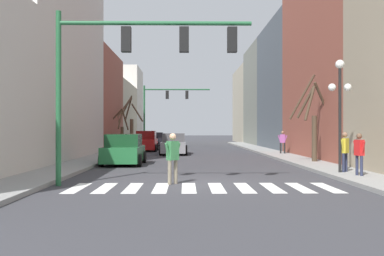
# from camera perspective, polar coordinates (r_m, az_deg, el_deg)

# --- Properties ---
(ground_plane) EXTENTS (240.00, 240.00, 0.00)m
(ground_plane) POSITION_cam_1_polar(r_m,az_deg,el_deg) (15.60, 1.24, -7.13)
(ground_plane) COLOR #38383D
(sidewalk_left) EXTENTS (2.01, 90.00, 0.15)m
(sidewalk_left) POSITION_cam_1_polar(r_m,az_deg,el_deg) (16.52, -20.41, -6.47)
(sidewalk_left) COLOR gray
(sidewalk_left) RESTS_ON ground_plane
(sidewalk_right) EXTENTS (2.01, 90.00, 0.15)m
(sidewalk_right) POSITION_cam_1_polar(r_m,az_deg,el_deg) (16.92, 22.34, -6.32)
(sidewalk_right) COLOR gray
(sidewalk_right) RESTS_ON ground_plane
(building_row_left) EXTENTS (6.00, 58.80, 13.35)m
(building_row_left) POSITION_cam_1_polar(r_m,az_deg,el_deg) (39.51, -14.78, 4.59)
(building_row_left) COLOR beige
(building_row_left) RESTS_ON ground_plane
(building_row_right) EXTENTS (6.00, 63.33, 13.15)m
(building_row_right) POSITION_cam_1_polar(r_m,az_deg,el_deg) (43.09, 13.52, 4.96)
(building_row_right) COLOR tan
(building_row_right) RESTS_ON ground_plane
(crosswalk_stripes) EXTENTS (8.55, 2.60, 0.01)m
(crosswalk_stripes) POSITION_cam_1_polar(r_m,az_deg,el_deg) (14.61, 1.37, -7.60)
(crosswalk_stripes) COLOR white
(crosswalk_stripes) RESTS_ON ground_plane
(traffic_signal_near) EXTENTS (6.55, 0.28, 5.85)m
(traffic_signal_near) POSITION_cam_1_polar(r_m,az_deg,el_deg) (15.34, -7.61, 9.01)
(traffic_signal_near) COLOR #236038
(traffic_signal_near) RESTS_ON ground_plane
(traffic_signal_far) EXTENTS (6.82, 0.28, 6.36)m
(traffic_signal_far) POSITION_cam_1_polar(r_m,az_deg,el_deg) (46.10, -3.67, 3.24)
(traffic_signal_far) COLOR #236038
(traffic_signal_far) RESTS_ON ground_plane
(street_lamp_right_corner) EXTENTS (0.95, 0.36, 4.56)m
(street_lamp_right_corner) POSITION_cam_1_polar(r_m,az_deg,el_deg) (19.18, 18.27, 4.25)
(street_lamp_right_corner) COLOR black
(street_lamp_right_corner) RESTS_ON sidewalk_right
(car_parked_left_mid) EXTENTS (1.96, 4.16, 1.75)m
(car_parked_left_mid) POSITION_cam_1_polar(r_m,az_deg,el_deg) (38.93, -5.81, -1.74)
(car_parked_left_mid) COLOR red
(car_parked_left_mid) RESTS_ON ground_plane
(car_parked_right_mid) EXTENTS (2.14, 4.24, 1.63)m
(car_parked_right_mid) POSITION_cam_1_polar(r_m,az_deg,el_deg) (24.26, -8.65, -2.82)
(car_parked_right_mid) COLOR #236B38
(car_parked_right_mid) RESTS_ON ground_plane
(car_driving_away_lane) EXTENTS (1.96, 4.21, 1.53)m
(car_driving_away_lane) POSITION_cam_1_polar(r_m,az_deg,el_deg) (51.45, -4.59, -1.46)
(car_driving_away_lane) COLOR black
(car_driving_away_lane) RESTS_ON ground_plane
(car_parked_left_far) EXTENTS (2.03, 4.80, 1.58)m
(car_parked_left_far) POSITION_cam_1_polar(r_m,az_deg,el_deg) (33.81, -2.33, -2.10)
(car_parked_left_far) COLOR gray
(car_parked_left_far) RESTS_ON ground_plane
(pedestrian_on_right_sidewalk) EXTENTS (0.57, 0.62, 1.76)m
(pedestrian_on_right_sidewalk) POSITION_cam_1_polar(r_m,az_deg,el_deg) (15.48, -2.47, -3.33)
(pedestrian_on_right_sidewalk) COLOR #7A705B
(pedestrian_on_right_sidewalk) RESTS_ON ground_plane
(pedestrian_crossing_street) EXTENTS (0.69, 0.31, 1.61)m
(pedestrian_crossing_street) POSITION_cam_1_polar(r_m,az_deg,el_deg) (32.94, 11.43, -1.52)
(pedestrian_crossing_street) COLOR black
(pedestrian_crossing_street) RESTS_ON sidewalk_right
(pedestrian_on_left_sidewalk) EXTENTS (0.29, 0.68, 1.59)m
(pedestrian_on_left_sidewalk) POSITION_cam_1_polar(r_m,az_deg,el_deg) (18.03, 20.47, -2.70)
(pedestrian_on_left_sidewalk) COLOR #282D47
(pedestrian_on_left_sidewalk) RESTS_ON sidewalk_right
(pedestrian_near_right_corner) EXTENTS (0.52, 0.58, 1.63)m
(pedestrian_near_right_corner) POSITION_cam_1_polar(r_m,az_deg,el_deg) (19.36, 18.83, -2.46)
(pedestrian_near_right_corner) COLOR #282D47
(pedestrian_near_right_corner) RESTS_ON sidewalk_right
(street_tree_left_near) EXTENTS (2.25, 1.52, 3.61)m
(street_tree_left_near) POSITION_cam_1_polar(r_m,az_deg,el_deg) (40.56, -9.01, -0.29)
(street_tree_left_near) COLOR brown
(street_tree_left_near) RESTS_ON sidewalk_left
(street_tree_left_far) EXTENTS (2.79, 2.08, 5.02)m
(street_tree_left_far) POSITION_cam_1_polar(r_m,az_deg,el_deg) (43.96, -7.88, 0.59)
(street_tree_left_far) COLOR brown
(street_tree_left_far) RESTS_ON sidewalk_left
(street_tree_right_far) EXTENTS (2.50, 1.25, 4.73)m
(street_tree_right_far) POSITION_cam_1_polar(r_m,az_deg,el_deg) (25.28, 15.14, 0.83)
(street_tree_right_far) COLOR #473828
(street_tree_right_far) RESTS_ON sidewalk_right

